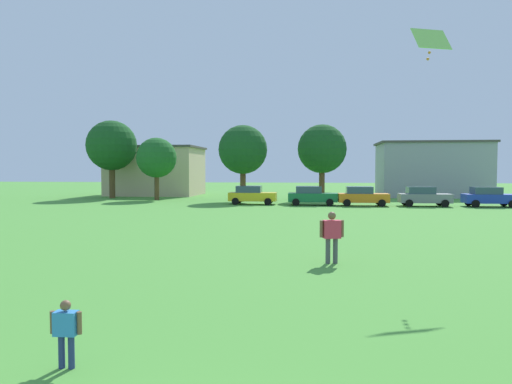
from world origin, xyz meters
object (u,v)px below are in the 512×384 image
kite (431,40)px  tree_far_left (112,146)px  parked_car_green_1 (312,196)px  parked_car_blue_4 (489,197)px  tree_right (243,150)px  adult_bystander (332,233)px  tree_far_right (322,149)px  child_kite_flyer (66,328)px  parked_car_gray_3 (424,196)px  tree_left (156,158)px  parked_car_yellow_0 (252,195)px  parked_car_orange_2 (362,196)px

kite → tree_far_left: (-26.01, 32.68, -1.87)m
parked_car_green_1 → tree_far_left: 23.81m
parked_car_green_1 → tree_far_left: size_ratio=0.50×
parked_car_blue_4 → tree_right: (-21.78, 4.51, 4.26)m
adult_bystander → tree_far_right: size_ratio=0.23×
adult_bystander → tree_far_right: tree_far_right is taller
child_kite_flyer → tree_far_right: tree_far_right is taller
parked_car_gray_3 → tree_right: size_ratio=0.57×
parked_car_green_1 → tree_far_left: bearing=160.4°
child_kite_flyer → tree_right: tree_right is taller
child_kite_flyer → tree_left: (-12.13, 40.35, 3.71)m
tree_left → tree_far_right: 17.11m
tree_right → tree_far_right: (7.85, 2.23, 0.13)m
kite → tree_left: (-20.08, 30.19, -3.29)m
kite → adult_bystander: bearing=-161.3°
parked_car_green_1 → tree_far_right: size_ratio=0.55×
parked_car_yellow_0 → parked_car_blue_4: 20.38m
child_kite_flyer → tree_far_left: (-18.06, 42.84, 5.12)m
parked_car_gray_3 → tree_far_right: tree_far_right is taller
parked_car_green_1 → parked_car_gray_3: (9.57, -0.13, 0.00)m
child_kite_flyer → parked_car_blue_4: 39.72m
parked_car_blue_4 → parked_car_yellow_0: bearing=178.7°
child_kite_flyer → kite: 14.68m
parked_car_blue_4 → parked_car_gray_3: bearing=-179.3°
parked_car_blue_4 → tree_far_right: size_ratio=0.55×
parked_car_yellow_0 → parked_car_orange_2: same height
child_kite_flyer → adult_bystander: size_ratio=0.63×
tree_right → tree_far_right: tree_far_right is taller
adult_bystander → tree_far_left: bearing=110.6°
kite → tree_far_right: size_ratio=0.18×
parked_car_green_1 → tree_right: size_ratio=0.57×
parked_car_gray_3 → parked_car_blue_4: bearing=0.7°
child_kite_flyer → tree_left: bearing=104.9°
tree_far_left → tree_left: (5.93, -2.48, -1.42)m
tree_left → tree_right: (9.18, -0.87, 0.75)m
kite → tree_left: size_ratio=0.22×
tree_left → tree_far_right: (17.03, 1.36, 0.88)m
parked_car_green_1 → parked_car_yellow_0: bearing=175.8°
parked_car_yellow_0 → tree_right: 6.05m
child_kite_flyer → parked_car_yellow_0: (-1.53, 35.43, 0.20)m
parked_car_yellow_0 → tree_far_left: (-16.53, 7.41, 4.92)m
tree_far_right → parked_car_green_1: bearing=-98.7°
tree_far_left → tree_far_right: bearing=-2.8°
tree_far_right → adult_bystander: bearing=-90.6°
child_kite_flyer → tree_left: size_ratio=0.17×
tree_far_left → kite: bearing=-51.5°
parked_car_green_1 → tree_far_left: (-21.94, 7.81, 4.92)m
parked_car_yellow_0 → parked_car_blue_4: bearing=-1.3°
parked_car_orange_2 → tree_left: size_ratio=0.67×
parked_car_yellow_0 → tree_left: (-10.60, 4.92, 3.51)m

